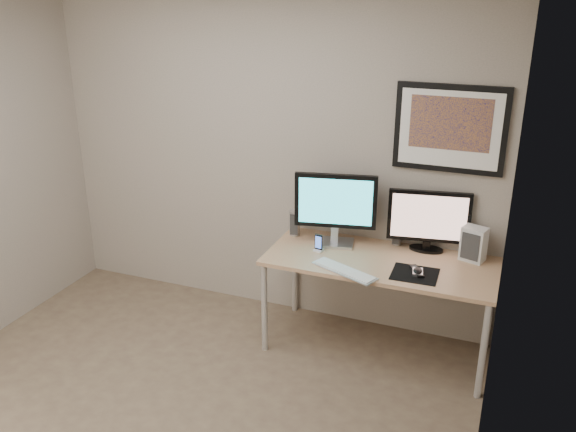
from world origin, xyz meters
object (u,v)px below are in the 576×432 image
monitor_tv (429,219)px  keyboard (344,270)px  desk (380,268)px  fan_unit (474,244)px  speaker_left (295,223)px  phone_dock (319,243)px  monitor_large (335,206)px  speaker_right (397,233)px  framed_art (450,129)px

monitor_tv → keyboard: (-0.45, -0.55, -0.23)m
desk → fan_unit: bearing=20.7°
monitor_tv → speaker_left: bearing=174.8°
phone_dock → fan_unit: size_ratio=0.53×
monitor_large → speaker_right: bearing=9.8°
framed_art → speaker_right: framed_art is taller
speaker_left → fan_unit: (1.32, 0.03, 0.02)m
monitor_large → keyboard: 0.54m
phone_dock → keyboard: size_ratio=0.27×
monitor_large → fan_unit: bearing=-6.5°
speaker_left → keyboard: (0.54, -0.47, -0.09)m
keyboard → fan_unit: fan_unit is taller
speaker_left → phone_dock: 0.35m
desk → monitor_tv: bearing=45.2°
keyboard → framed_art: bearing=72.0°
monitor_tv → speaker_right: size_ratio=3.36×
monitor_large → speaker_left: monitor_large is taller
speaker_left → speaker_right: (0.77, 0.11, -0.01)m
monitor_tv → speaker_left: size_ratio=2.90×
monitor_large → desk: bearing=-31.4°
desk → framed_art: size_ratio=2.13×
framed_art → phone_dock: size_ratio=5.74×
desk → speaker_right: bearing=81.5°
speaker_right → monitor_tv: bearing=-11.6°
framed_art → keyboard: bearing=-131.3°
keyboard → monitor_tv: bearing=73.7°
framed_art → monitor_large: bearing=-165.2°
framed_art → monitor_tv: 0.66m
speaker_right → fan_unit: (0.55, -0.08, 0.04)m
speaker_right → fan_unit: bearing=-11.4°
phone_dock → speaker_right: bearing=43.6°
monitor_large → keyboard: size_ratio=1.23×
fan_unit → monitor_large: bearing=-157.5°
monitor_large → phone_dock: 0.29m
speaker_left → phone_dock: size_ratio=1.52×
speaker_left → speaker_right: bearing=-4.3°
speaker_left → fan_unit: size_ratio=0.81×
monitor_large → monitor_tv: 0.67m
desk → phone_dock: 0.47m
desk → speaker_right: 0.34m
speaker_right → phone_dock: speaker_right is taller
monitor_tv → phone_dock: (-0.72, -0.30, -0.18)m
desk → fan_unit: size_ratio=6.52×
desk → keyboard: keyboard is taller
framed_art → monitor_large: framed_art is taller
framed_art → speaker_left: framed_art is taller
keyboard → fan_unit: bearing=56.0°
speaker_left → keyboard: size_ratio=0.41×
speaker_right → phone_dock: bearing=-149.3°
framed_art → speaker_left: 1.34m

